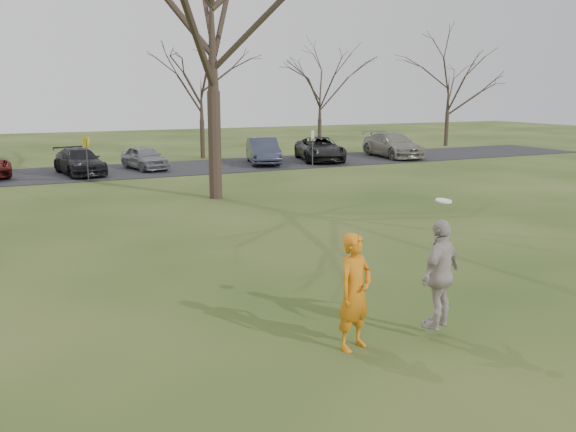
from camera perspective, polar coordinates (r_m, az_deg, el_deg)
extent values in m
plane|color=#1E380F|center=(10.39, 9.68, -12.23)|extent=(120.00, 120.00, 0.00)
cube|color=black|center=(33.46, -15.58, 4.10)|extent=(62.00, 6.50, 0.04)
imported|color=orange|center=(9.97, 6.34, -7.13)|extent=(0.83, 0.68, 1.96)
imported|color=black|center=(32.62, -19.11, 4.89)|extent=(2.47, 4.71, 1.30)
imported|color=slate|center=(33.73, -13.42, 5.39)|extent=(2.22, 3.95, 1.27)
imported|color=#2D3244|center=(35.46, -2.38, 6.19)|extent=(2.79, 4.85, 1.51)
imported|color=black|center=(36.97, 3.03, 6.35)|extent=(3.68, 5.61, 1.43)
imported|color=gray|center=(39.63, 9.85, 6.63)|extent=(2.59, 5.50, 1.55)
imported|color=#B3A7A1|center=(10.63, 14.21, -5.33)|extent=(1.21, 0.86, 1.90)
cylinder|color=white|center=(10.33, 14.49, 1.41)|extent=(0.27, 0.27, 0.06)
cylinder|color=#47474C|center=(30.11, -18.44, 5.01)|extent=(0.06, 0.06, 2.00)
cube|color=yellow|center=(30.03, -18.55, 6.62)|extent=(0.35, 0.35, 0.45)
cylinder|color=#47474C|center=(33.70, 2.33, 6.25)|extent=(0.06, 0.06, 2.00)
cube|color=silver|center=(33.63, 2.34, 7.69)|extent=(0.35, 0.35, 0.45)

